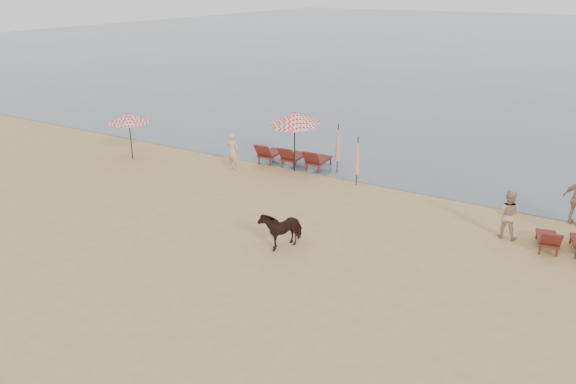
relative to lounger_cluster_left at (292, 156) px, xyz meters
name	(u,v)px	position (x,y,z in m)	size (l,w,h in m)	color
ground	(197,282)	(3.07, -10.49, -0.48)	(120.00, 120.00, 0.00)	tan
sea	(558,40)	(3.07, 69.51, -0.48)	(160.00, 140.00, 0.06)	#51606B
lounger_cluster_left	(292,156)	(0.00, 0.00, 0.00)	(3.28, 2.09, 0.69)	maroon
umbrella_open_left_a	(129,118)	(-7.12, -2.98, 1.50)	(1.94, 1.94, 2.21)	black
umbrella_open_left_b	(295,118)	(0.43, -0.53, 1.92)	(2.17, 2.22, 2.77)	black
umbrella_closed_left	(357,156)	(3.59, -0.84, 0.80)	(0.25, 0.25, 2.09)	black
umbrella_closed_right	(338,143)	(2.14, 0.29, 0.87)	(0.27, 0.27, 2.19)	black
cow	(281,228)	(3.89, -7.27, 0.13)	(0.66, 1.44, 1.22)	black
beachgoer_left	(233,151)	(-2.06, -1.74, 0.36)	(0.62, 0.40, 1.69)	#D8A887
beachgoer_right_a	(507,214)	(9.92, -2.91, 0.34)	(0.80, 0.62, 1.64)	tan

